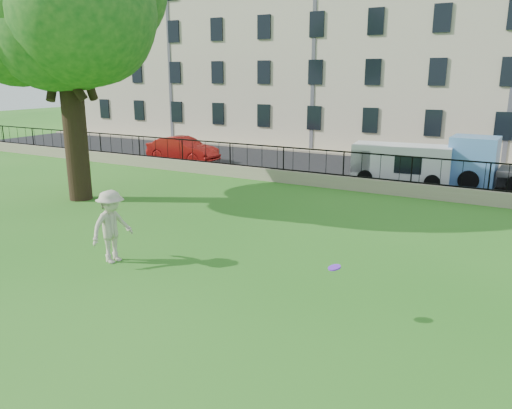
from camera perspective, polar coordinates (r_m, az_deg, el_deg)
The scene contains 11 objects.
ground at distance 12.81m, azimuth -8.41°, elevation -8.69°, with size 120.00×120.00×0.00m, color #246C19.
retaining_wall at distance 22.99m, azimuth 9.88°, elevation 2.51°, with size 50.00×0.40×0.60m, color gray.
iron_railing at distance 22.83m, azimuth 9.98°, elevation 4.60°, with size 50.00×0.05×1.13m.
street at distance 27.45m, azimuth 13.11°, elevation 3.67°, with size 60.00×9.00×0.01m, color black.
sidewalk at distance 32.41m, azimuth 15.68°, elevation 5.24°, with size 60.00×1.40×0.12m, color gray.
building_row at distance 37.61m, azimuth 18.55°, elevation 16.76°, with size 56.40×10.40×13.80m.
tree at distance 21.82m, azimuth -21.28°, elevation 20.93°, with size 8.87×7.15×11.47m.
man at distance 14.19m, azimuth -16.16°, elevation -2.44°, with size 1.31×0.75×2.03m, color #C1B49D.
frisbee at distance 10.53m, azimuth 8.95°, elevation -7.13°, with size 0.27×0.27×0.03m, color #6924CD.
red_sedan at distance 30.09m, azimuth -8.37°, elevation 6.24°, with size 1.55×4.44×1.46m, color #B41916.
white_van at distance 24.61m, azimuth 16.21°, elevation 4.43°, with size 4.42×1.72×1.86m, color silver.
Camera 1 is at (7.24, -9.30, 5.03)m, focal length 35.00 mm.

